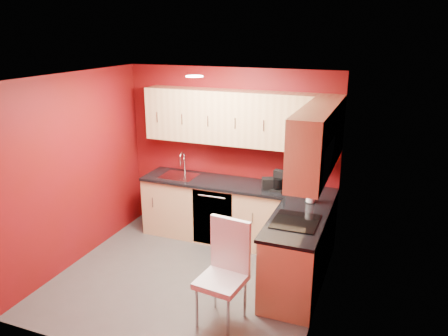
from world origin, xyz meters
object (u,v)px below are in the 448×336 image
Objects in this scene: microwave at (310,160)px; coffee_maker at (278,181)px; sink at (180,173)px; paper_towel at (311,193)px; dining_chair at (221,276)px; napkin_holder at (268,184)px.

coffee_maker is at bearing 121.27° from microwave.
coffee_maker is at bearing -2.90° from sink.
sink is at bearing 154.40° from microwave.
paper_towel reaches higher than dining_chair.
napkin_holder is (-0.70, 0.91, -0.67)m from microwave.
sink reaches higher than paper_towel.
microwave is 2.43m from sink.
napkin_holder is 1.80m from dining_chair.
microwave is 0.67× the size of dining_chair.
sink reaches higher than dining_chair.
dining_chair reaches higher than napkin_holder.
sink is at bearing 134.24° from dining_chair.
microwave reaches higher than paper_towel.
coffee_maker is (1.53, -0.08, 0.10)m from sink.
dining_chair is (-0.62, -1.49, -0.47)m from paper_towel.
coffee_maker is at bearing 150.77° from paper_towel.
microwave is 1.46× the size of sink.
microwave is at bearing -52.33° from napkin_holder.
paper_towel is (-0.07, 0.65, -0.63)m from microwave.
dining_chair is at bearing -129.52° from microwave.
paper_towel reaches higher than napkin_holder.
microwave is 1.25m from coffee_maker.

